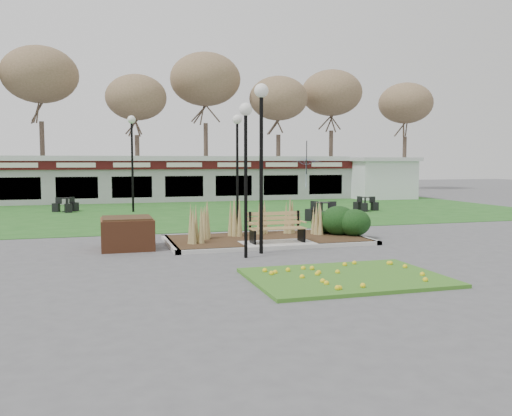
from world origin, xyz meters
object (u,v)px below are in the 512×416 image
object	(u,v)px
park_bench	(276,227)
car_black	(52,192)
bistro_set_d	(365,206)
bistro_set_b	(322,215)
lamp_post_mid_right	(237,146)
bistro_set_a	(66,207)
lamp_post_mid_left	(132,142)
brick_planter	(127,233)
lamp_post_near_right	(246,146)
patio_umbrella	(306,173)
service_hut	(381,178)
food_pavilion	(181,178)
lamp_post_near_left	(261,130)

from	to	relation	value
park_bench	car_black	world-z (taller)	car_black
car_black	bistro_set_d	bearing A→B (deg)	-111.62
bistro_set_b	lamp_post_mid_right	bearing A→B (deg)	-170.08
bistro_set_a	car_black	xyz separation A→B (m)	(-1.23, 7.52, 0.38)
lamp_post_mid_left	brick_planter	bearing A→B (deg)	-94.36
lamp_post_near_right	bistro_set_b	bearing A→B (deg)	53.59
bistro_set_b	park_bench	bearing A→B (deg)	-125.09
bistro_set_b	car_black	distance (m)	19.46
patio_umbrella	service_hut	bearing A→B (deg)	0.00
lamp_post_mid_right	lamp_post_mid_left	bearing A→B (deg)	114.83
brick_planter	car_black	bearing A→B (deg)	100.11
bistro_set_a	patio_umbrella	bearing A→B (deg)	16.38
bistro_set_d	lamp_post_mid_right	bearing A→B (deg)	-149.08
lamp_post_near_right	food_pavilion	bearing A→B (deg)	86.21
park_bench	lamp_post_near_left	distance (m)	3.17
brick_planter	car_black	world-z (taller)	car_black
bistro_set_a	bistro_set_d	bearing A→B (deg)	-13.99
lamp_post_mid_right	bistro_set_d	distance (m)	9.88
service_hut	patio_umbrella	xyz separation A→B (m)	(-5.50, 0.00, 0.33)
patio_umbrella	car_black	world-z (taller)	patio_umbrella
bistro_set_a	car_black	world-z (taller)	car_black
park_bench	car_black	bearing A→B (deg)	110.91
brick_planter	bistro_set_a	distance (m)	12.88
lamp_post_mid_right	car_black	bearing A→B (deg)	116.49
brick_planter	bistro_set_d	size ratio (longest dim) A/B	1.13
bistro_set_d	patio_umbrella	size ratio (longest dim) A/B	0.47
bistro_set_a	bistro_set_b	size ratio (longest dim) A/B	0.83
lamp_post_near_left	bistro_set_d	xyz separation A→B (m)	(8.93, 10.82, -3.18)
bistro_set_d	patio_umbrella	world-z (taller)	patio_umbrella
brick_planter	service_hut	world-z (taller)	service_hut
lamp_post_mid_left	service_hut	bearing A→B (deg)	17.27
park_bench	bistro_set_a	world-z (taller)	park_bench
food_pavilion	bistro_set_b	bearing A→B (deg)	-74.68
bistro_set_b	bistro_set_d	size ratio (longest dim) A/B	1.18
lamp_post_mid_left	bistro_set_d	xyz separation A→B (m)	(11.61, -2.76, -3.29)
lamp_post_near_right	bistro_set_d	size ratio (longest dim) A/B	3.10
park_bench	lamp_post_mid_left	bearing A→B (deg)	105.72
lamp_post_mid_left	lamp_post_mid_right	distance (m)	8.39
lamp_post_near_left	bistro_set_a	xyz separation A→B (m)	(-5.95, 14.53, -3.18)
park_bench	lamp_post_mid_left	distance (m)	13.28
lamp_post_near_left	bistro_set_d	bearing A→B (deg)	50.46
brick_planter	lamp_post_mid_left	world-z (taller)	lamp_post_mid_left
brick_planter	lamp_post_near_left	bearing A→B (deg)	-27.58
lamp_post_mid_right	patio_umbrella	world-z (taller)	lamp_post_mid_right
lamp_post_mid_right	lamp_post_near_left	bearing A→B (deg)	-97.97
lamp_post_mid_left	car_black	world-z (taller)	lamp_post_mid_left
lamp_post_near_left	bistro_set_d	distance (m)	14.38
brick_planter	lamp_post_near_left	size ratio (longest dim) A/B	0.32
brick_planter	car_black	size ratio (longest dim) A/B	0.39
patio_umbrella	food_pavilion	bearing A→B (deg)	166.21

